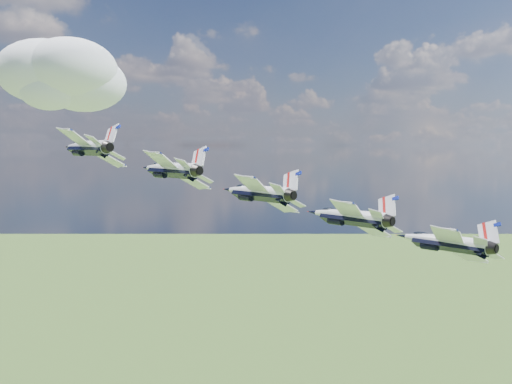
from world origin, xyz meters
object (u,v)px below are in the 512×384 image
jet_1 (169,169)px  jet_4 (442,241)px  jet_0 (86,147)px  jet_2 (256,192)px  jet_3 (347,216)px

jet_1 → jet_4: size_ratio=1.00×
jet_0 → jet_1: jet_0 is taller
jet_2 → jet_4: bearing=-51.3°
jet_0 → jet_4: bearing=-51.3°
jet_0 → jet_3: bearing=-51.3°
jet_0 → jet_1: (9.49, -8.31, -3.13)m
jet_3 → jet_4: size_ratio=1.00×
jet_3 → jet_4: 13.00m
jet_3 → jet_4: bearing=-51.3°
jet_0 → jet_1: size_ratio=1.00×
jet_1 → jet_2: size_ratio=1.00×
jet_3 → jet_4: jet_3 is taller
jet_0 → jet_2: 26.00m
jet_4 → jet_0: bearing=128.7°
jet_0 → jet_3: (28.48, -24.92, -9.40)m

